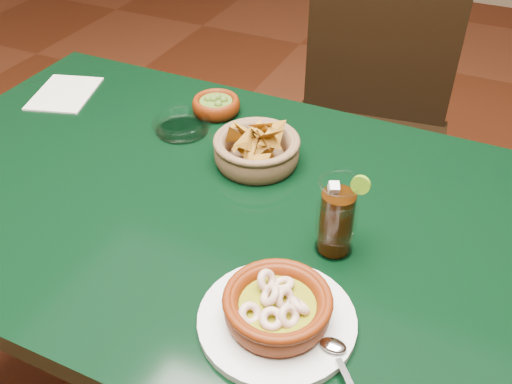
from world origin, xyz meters
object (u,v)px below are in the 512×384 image
at_px(dining_chair, 367,126).
at_px(chip_basket, 257,150).
at_px(shrimp_plate, 277,310).
at_px(cola_drink, 337,217).
at_px(dining_table, 196,231).

distance_m(dining_chair, chip_basket, 0.63).
xyz_separation_m(dining_chair, chip_basket, (-0.08, -0.58, 0.24)).
bearing_deg(chip_basket, dining_chair, 81.84).
xyz_separation_m(shrimp_plate, cola_drink, (0.02, 0.18, 0.04)).
distance_m(dining_chair, shrimp_plate, 0.96).
distance_m(shrimp_plate, chip_basket, 0.40).
distance_m(dining_table, dining_chair, 0.74).
bearing_deg(cola_drink, shrimp_plate, -97.07).
xyz_separation_m(chip_basket, cola_drink, (0.22, -0.17, 0.04)).
relative_size(chip_basket, cola_drink, 1.28).
relative_size(dining_chair, chip_basket, 4.87).
bearing_deg(dining_table, cola_drink, -6.67).
xyz_separation_m(dining_chair, cola_drink, (0.13, -0.75, 0.28)).
relative_size(dining_table, shrimp_plate, 4.26).
relative_size(shrimp_plate, cola_drink, 1.80).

